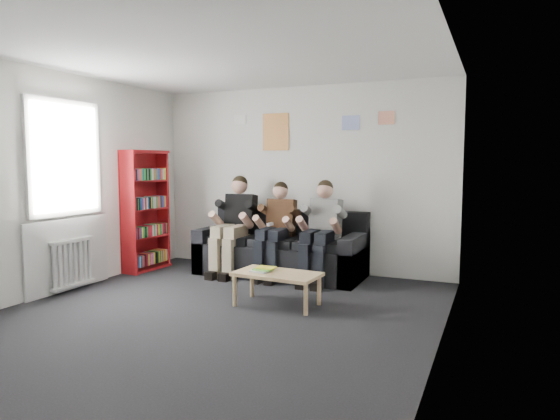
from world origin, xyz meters
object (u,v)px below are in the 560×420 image
Objects in this scene: person_left at (234,225)px; person_middle at (276,230)px; person_right at (320,231)px; bookshelf at (146,210)px; coffee_table at (277,276)px; sofa at (281,252)px.

person_middle is (0.65, 0.00, -0.03)m from person_left.
bookshelf is at bearing -169.69° from person_right.
person_left is (-1.23, 1.23, 0.37)m from coffee_table.
bookshelf is 1.30× the size of person_right.
person_left is 0.65m from person_middle.
person_right reaches higher than coffee_table.
coffee_table is 1.78m from person_left.
bookshelf reaches higher than coffee_table.
person_left is at bearing 16.06° from bookshelf.
person_middle is 0.98× the size of person_right.
person_middle is at bearing 114.89° from coffee_table.
person_left is (-0.65, -0.21, 0.38)m from sofa.
person_right is (2.63, 0.28, -0.20)m from bookshelf.
person_left is 1.03× the size of person_right.
bookshelf is 2.78m from coffee_table.
person_right is at bearing -17.62° from sofa.
coffee_table is 0.67× the size of person_left.
person_right is (0.08, 1.24, 0.36)m from coffee_table.
person_right reaches higher than person_middle.
sofa is 2.11m from bookshelf.
bookshelf is at bearing -177.78° from person_middle.
bookshelf is at bearing -174.46° from person_left.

